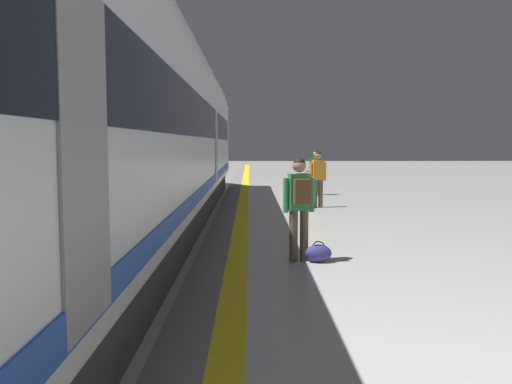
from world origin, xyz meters
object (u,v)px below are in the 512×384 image
object	(u,v)px
duffel_bag_near	(318,253)
passenger_far	(316,168)
passenger_mid	(318,175)
duffel_bag_mid	(308,203)
high_speed_train	(96,110)
suitcase_far	(308,188)
passenger_near	(299,200)

from	to	relation	value
duffel_bag_near	passenger_far	xyz separation A→B (m)	(1.38, 11.75, 0.86)
passenger_mid	duffel_bag_mid	xyz separation A→B (m)	(-0.32, -0.12, -0.85)
high_speed_train	duffel_bag_near	distance (m)	4.28
passenger_mid	duffel_bag_mid	bearing A→B (deg)	-160.12
high_speed_train	passenger_mid	distance (m)	9.27
duffel_bag_mid	suitcase_far	xyz separation A→B (m)	(0.44, 3.90, 0.15)
duffel_bag_mid	passenger_far	distance (m)	4.32
passenger_near	passenger_mid	size ratio (longest dim) A/B	1.01
passenger_near	passenger_mid	bearing A→B (deg)	80.57
passenger_near	duffel_bag_near	size ratio (longest dim) A/B	3.95
passenger_mid	suitcase_far	bearing A→B (deg)	88.20
high_speed_train	passenger_near	world-z (taller)	high_speed_train
passenger_near	suitcase_far	size ratio (longest dim) A/B	1.86
passenger_mid	high_speed_train	bearing A→B (deg)	-119.55
suitcase_far	duffel_bag_mid	bearing A→B (deg)	-96.42
duffel_bag_near	duffel_bag_mid	bearing A→B (deg)	85.27
passenger_far	duffel_bag_near	bearing A→B (deg)	-96.72
passenger_near	duffel_bag_mid	distance (m)	7.60
duffel_bag_mid	suitcase_far	world-z (taller)	suitcase_far
duffel_bag_near	passenger_mid	size ratio (longest dim) A/B	0.26
high_speed_train	duffel_bag_near	size ratio (longest dim) A/B	81.38
duffel_bag_near	suitcase_far	bearing A→B (deg)	84.70
passenger_mid	suitcase_far	world-z (taller)	passenger_mid
suitcase_far	passenger_near	bearing A→B (deg)	-96.92
duffel_bag_near	suitcase_far	world-z (taller)	suitcase_far
passenger_far	passenger_near	bearing A→B (deg)	-98.30
passenger_near	passenger_far	distance (m)	11.78
high_speed_train	suitcase_far	size ratio (longest dim) A/B	38.28
duffel_bag_near	high_speed_train	bearing A→B (deg)	-175.84
high_speed_train	passenger_mid	size ratio (longest dim) A/B	20.78
duffel_bag_mid	passenger_far	size ratio (longest dim) A/B	0.26
passenger_near	duffel_bag_near	bearing A→B (deg)	-16.93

